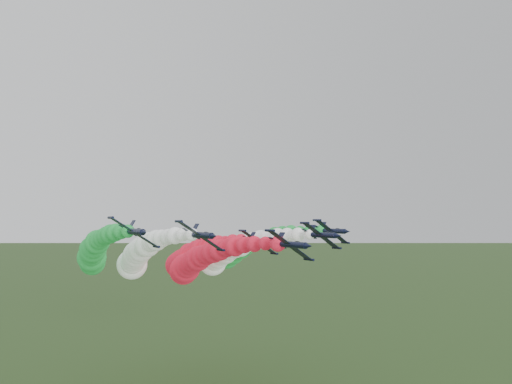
% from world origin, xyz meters
% --- Properties ---
extents(jet_lead, '(17.08, 73.44, 16.99)m').
position_xyz_m(jet_lead, '(10.31, 42.84, 37.65)').
color(jet_lead, black).
rests_on(jet_lead, ground).
extents(jet_inner_left, '(17.37, 73.73, 17.29)m').
position_xyz_m(jet_inner_left, '(-1.49, 52.25, 39.26)').
color(jet_inner_left, black).
rests_on(jet_inner_left, ground).
extents(jet_inner_right, '(17.27, 73.63, 17.18)m').
position_xyz_m(jet_inner_right, '(23.54, 49.98, 39.00)').
color(jet_inner_right, black).
rests_on(jet_inner_right, ground).
extents(jet_outer_left, '(16.65, 73.01, 16.56)m').
position_xyz_m(jet_outer_left, '(-11.62, 56.26, 40.09)').
color(jet_outer_left, black).
rests_on(jet_outer_left, ground).
extents(jet_outer_right, '(16.76, 73.12, 16.68)m').
position_xyz_m(jet_outer_right, '(32.64, 57.19, 39.64)').
color(jet_outer_right, black).
rests_on(jet_outer_right, ground).
extents(jet_trail, '(17.15, 73.51, 17.07)m').
position_xyz_m(jet_trail, '(17.56, 63.35, 37.34)').
color(jet_trail, black).
rests_on(jet_trail, ground).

